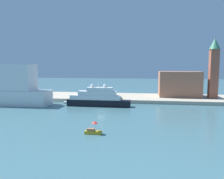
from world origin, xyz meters
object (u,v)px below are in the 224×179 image
Objects in this scene: parked_car at (89,95)px; mooring_bollard at (122,98)px; small_motorboat at (93,130)px; person_figure at (95,95)px; bell_tower at (214,66)px; large_yacht at (98,99)px; work_barge at (70,102)px; harbor_building at (179,84)px.

mooring_bollard is (16.11, -7.70, -0.20)m from parked_car.
small_motorboat is at bearing -74.61° from parked_car.
person_figure reaches higher than mooring_bollard.
mooring_bollard is at bearing -166.63° from bell_tower.
mooring_bollard is at bearing -25.56° from parked_car.
large_yacht is at bearing -130.52° from mooring_bollard.
person_figure is at bearing -174.70° from bell_tower.
mooring_bollard is at bearing 12.30° from work_barge.
small_motorboat is (6.31, -34.38, -1.98)m from large_yacht.
harbor_building is 38.63m from person_figure.
parked_car is 5.04× the size of mooring_bollard.
small_motorboat is 4.69× the size of mooring_bollard.
parked_car is at bearing 154.44° from mooring_bollard.
work_barge is at bearing -167.70° from mooring_bollard.
work_barge is at bearing 115.95° from small_motorboat.
person_figure is at bearing -41.01° from parked_car.
harbor_building is 0.71× the size of bell_tower.
person_figure is 2.27× the size of mooring_bollard.
parked_car is at bearing -172.26° from harbor_building.
large_yacht is 5.93× the size of parked_car.
bell_tower is (40.22, 53.08, 14.43)m from small_motorboat.
harbor_building reaches higher than mooring_bollard.
parked_car is at bearing 68.11° from work_barge.
parked_car is (-41.07, -5.58, -5.08)m from harbor_building.
bell_tower reaches higher than person_figure.
parked_car is (4.94, 12.29, 1.67)m from work_barge.
harbor_building reaches higher than work_barge.
large_yacht is 29.86× the size of mooring_bollard.
bell_tower reaches higher than harbor_building.
person_figure is at bearing 160.30° from mooring_bollard.
parked_car reaches higher than mooring_bollard.
bell_tower is at bearing 5.30° from person_figure.
bell_tower is at bearing 13.37° from mooring_bollard.
person_figure is at bearing 45.90° from work_barge.
mooring_bollard is (1.89, 43.96, 0.91)m from small_motorboat.
harbor_building is at bearing 64.88° from small_motorboat.
work_barge is at bearing -111.89° from parked_car.
large_yacht reaches higher than small_motorboat.
small_motorboat is at bearing -79.60° from large_yacht.
small_motorboat is 0.93× the size of parked_car.
person_figure reaches higher than work_barge.
parked_car is at bearing 114.60° from large_yacht.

